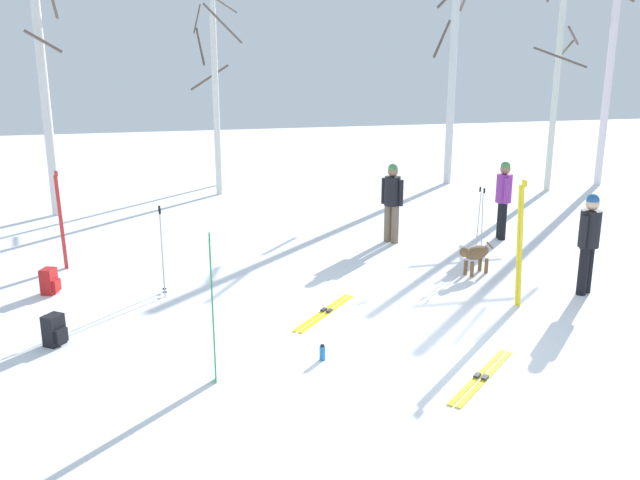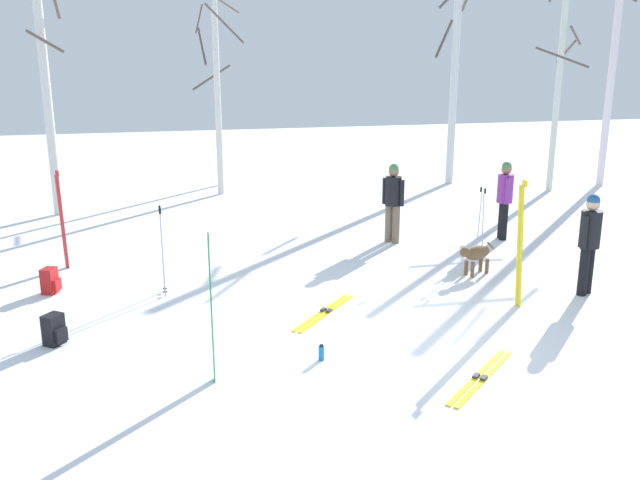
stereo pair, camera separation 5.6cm
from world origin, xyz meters
TOP-DOWN VIEW (x-y plane):
  - ground_plane at (0.00, 0.00)m, footprint 60.00×60.00m
  - person_0 at (4.39, 4.58)m, footprint 0.34×0.50m
  - person_1 at (1.93, 4.93)m, footprint 0.37×0.42m
  - person_2 at (3.88, 0.98)m, footprint 0.47×0.34m
  - dog at (2.60, 2.41)m, footprint 0.86×0.42m
  - ski_pair_planted_0 at (2.49, 0.82)m, footprint 0.04×0.27m
  - ski_pair_planted_1 at (-4.72, 4.82)m, footprint 0.12×0.19m
  - ski_pair_planted_2 at (-2.50, -0.54)m, footprint 0.03×0.27m
  - ski_pair_lying_0 at (-0.59, 1.25)m, footprint 1.34×1.42m
  - ski_pair_lying_1 at (0.71, -1.38)m, footprint 1.48×1.31m
  - ski_poles_0 at (-2.97, 2.79)m, footprint 0.07×0.28m
  - ski_poles_1 at (3.16, 3.31)m, footprint 0.07×0.26m
  - backpack_0 at (-4.84, 3.34)m, footprint 0.34×0.32m
  - backpack_1 at (-4.53, 1.07)m, footprint 0.35×0.34m
  - water_bottle_0 at (-1.08, -0.37)m, footprint 0.08×0.08m
  - birch_tree_0 at (-5.34, 9.65)m, footprint 1.38×1.37m
  - birch_tree_1 at (-1.01, 11.30)m, footprint 1.43×1.45m
  - birch_tree_2 at (-0.80, 12.82)m, footprint 1.46×1.46m
  - birch_tree_3 at (6.27, 11.22)m, footprint 1.14×1.01m
  - birch_tree_4 at (8.63, 9.25)m, footprint 1.57×1.59m
  - birch_tree_5 at (10.73, 9.65)m, footprint 1.92×1.19m

SIDE VIEW (x-z plane):
  - ground_plane at x=0.00m, z-range 0.00..0.00m
  - ski_pair_lying_1 at x=0.71m, z-range -0.01..0.03m
  - ski_pair_lying_0 at x=-0.59m, z-range -0.01..0.03m
  - water_bottle_0 at x=-1.08m, z-range -0.01..0.21m
  - backpack_0 at x=-4.84m, z-range -0.01..0.43m
  - backpack_1 at x=-4.53m, z-range -0.01..0.43m
  - dog at x=2.60m, z-range 0.10..0.67m
  - ski_poles_1 at x=3.16m, z-range 0.05..1.49m
  - ski_poles_0 at x=-2.97m, z-range 0.05..1.56m
  - ski_pair_planted_1 at x=-4.72m, z-range -0.01..1.86m
  - ski_pair_planted_2 at x=-2.50m, z-range -0.01..1.86m
  - person_0 at x=4.39m, z-range 0.12..1.84m
  - person_1 at x=1.93m, z-range 0.12..1.84m
  - person_2 at x=3.88m, z-range 0.12..1.84m
  - ski_pair_planted_0 at x=2.49m, z-range -0.01..2.03m
  - birch_tree_1 at x=-1.01m, z-range 0.10..5.39m
  - birch_tree_4 at x=8.63m, z-range 0.10..6.05m
  - birch_tree_3 at x=6.27m, z-range 0.13..6.64m
  - birch_tree_2 at x=-0.80m, z-range 0.09..6.75m
  - birch_tree_0 at x=-5.34m, z-range 0.21..7.19m
  - birch_tree_5 at x=10.73m, z-range 0.15..7.38m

